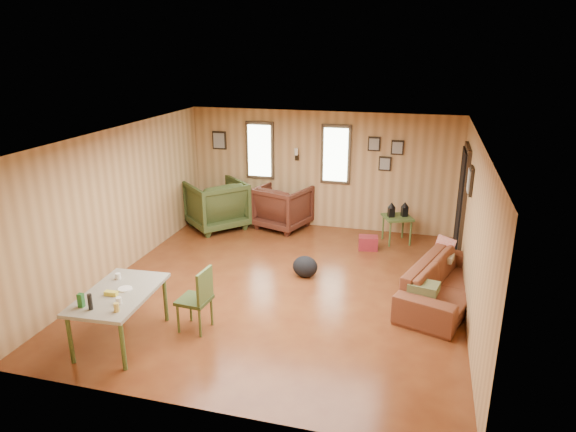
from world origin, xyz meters
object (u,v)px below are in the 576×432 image
recliner_brown (283,205)px  side_table (398,215)px  end_table (251,202)px  recliner_green (216,202)px  dining_table (118,297)px  sofa (447,276)px

recliner_brown → side_table: 2.36m
side_table → end_table: bearing=169.9°
recliner_green → side_table: size_ratio=1.36×
recliner_brown → dining_table: bearing=98.6°
sofa → recliner_green: 5.04m
end_table → dining_table: bearing=-90.2°
recliner_brown → dining_table: (-0.82, -4.72, 0.13)m
recliner_green → end_table: 0.87m
dining_table → recliner_brown: bearing=76.6°
side_table → dining_table: (-3.17, -4.48, 0.07)m
end_table → dining_table: (-0.02, -5.04, 0.23)m
end_table → dining_table: size_ratio=0.51×
end_table → dining_table: 5.04m
sofa → end_table: 4.93m
side_table → dining_table: 5.49m
dining_table → end_table: bearing=86.3°
sofa → side_table: 2.45m
recliner_brown → end_table: 0.87m
recliner_green → side_table: 3.68m
side_table → dining_table: dining_table is taller
recliner_brown → end_table: (-0.81, 0.32, -0.10)m
sofa → dining_table: (-4.04, -2.18, 0.21)m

